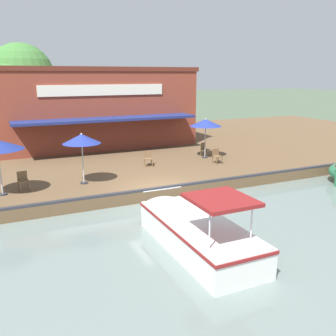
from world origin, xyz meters
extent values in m
plane|color=#4C5B47|center=(0.00, 0.00, 0.00)|extent=(220.00, 220.00, 0.00)
cube|color=brown|center=(-11.00, 0.00, 0.30)|extent=(22.00, 56.00, 0.60)
cube|color=#2D2D33|center=(-0.10, 0.00, 0.65)|extent=(0.20, 50.40, 0.10)
cube|color=brown|center=(-13.10, 0.08, 3.26)|extent=(7.16, 13.89, 5.31)
cube|color=#5C271C|center=(-13.10, 0.08, 6.06)|extent=(7.30, 14.17, 0.30)
cube|color=navy|center=(-8.62, 0.08, 2.90)|extent=(1.80, 11.81, 0.16)
cube|color=silver|center=(-9.48, 0.08, 4.72)|extent=(0.08, 8.34, 0.70)
cylinder|color=#B7B7B7|center=(-2.19, -6.61, 1.74)|extent=(0.06, 0.06, 2.29)
cylinder|color=#2D2D33|center=(-2.19, -6.61, 0.63)|extent=(0.36, 0.36, 0.06)
cylinder|color=#B7B7B7|center=(-2.46, -2.99, 1.72)|extent=(0.06, 0.06, 2.25)
cylinder|color=#2D2D33|center=(-2.46, -2.99, 0.63)|extent=(0.36, 0.36, 0.06)
cone|color=navy|center=(-2.46, -2.99, 2.78)|extent=(1.79, 1.79, 0.45)
cone|color=white|center=(-2.46, -2.99, 2.80)|extent=(1.11, 1.11, 0.36)
sphere|color=white|center=(-2.46, -2.99, 3.00)|extent=(0.08, 0.08, 0.08)
cylinder|color=#B7B7B7|center=(-5.00, 5.21, 1.74)|extent=(0.06, 0.06, 2.28)
cylinder|color=#2D2D33|center=(-5.00, 5.21, 0.63)|extent=(0.36, 0.36, 0.06)
cone|color=navy|center=(-5.00, 5.21, 2.81)|extent=(1.96, 1.96, 0.45)
cone|color=white|center=(-5.00, 5.21, 2.83)|extent=(1.22, 1.22, 0.36)
sphere|color=white|center=(-5.00, 5.21, 3.04)|extent=(0.08, 0.08, 0.08)
cube|color=brown|center=(-4.18, 1.28, 0.81)|extent=(0.05, 0.05, 0.42)
cube|color=brown|center=(-4.28, 0.89, 0.81)|extent=(0.05, 0.05, 0.42)
cube|color=brown|center=(-4.56, 1.38, 0.81)|extent=(0.05, 0.05, 0.42)
cube|color=brown|center=(-4.67, 0.99, 0.81)|extent=(0.05, 0.05, 0.42)
cube|color=brown|center=(-4.42, 1.14, 1.03)|extent=(0.54, 0.54, 0.05)
cube|color=brown|center=(-4.61, 1.19, 1.25)|extent=(0.15, 0.44, 0.40)
cube|color=brown|center=(-3.16, 5.31, 0.81)|extent=(0.04, 0.04, 0.42)
cube|color=brown|center=(-3.14, 4.91, 0.81)|extent=(0.04, 0.04, 0.42)
cube|color=brown|center=(-3.56, 5.28, 0.81)|extent=(0.04, 0.04, 0.42)
cube|color=brown|center=(-3.53, 4.88, 0.81)|extent=(0.04, 0.04, 0.42)
cube|color=brown|center=(-3.35, 5.10, 1.03)|extent=(0.46, 0.46, 0.05)
cube|color=brown|center=(-3.55, 5.08, 1.25)|extent=(0.06, 0.44, 0.40)
cube|color=brown|center=(-2.35, -5.46, 0.81)|extent=(0.05, 0.05, 0.42)
cube|color=brown|center=(-2.28, -5.86, 0.81)|extent=(0.05, 0.05, 0.42)
cube|color=brown|center=(-2.74, -5.53, 0.81)|extent=(0.05, 0.05, 0.42)
cube|color=brown|center=(-2.67, -5.93, 0.81)|extent=(0.05, 0.05, 0.42)
cube|color=brown|center=(-2.51, -5.69, 1.03)|extent=(0.51, 0.51, 0.05)
cube|color=brown|center=(-2.71, -5.73, 1.25)|extent=(0.12, 0.44, 0.40)
cube|color=brown|center=(-5.28, 5.73, 0.81)|extent=(0.05, 0.05, 0.42)
cube|color=brown|center=(-5.11, 5.37, 0.81)|extent=(0.05, 0.05, 0.42)
cube|color=brown|center=(-5.64, 5.56, 0.81)|extent=(0.05, 0.05, 0.42)
cube|color=brown|center=(-5.47, 5.20, 0.81)|extent=(0.05, 0.05, 0.42)
cube|color=brown|center=(-5.38, 5.46, 1.03)|extent=(0.58, 0.58, 0.05)
cube|color=brown|center=(-5.56, 5.38, 1.25)|extent=(0.22, 0.42, 0.40)
cube|color=white|center=(5.03, -0.90, 0.56)|extent=(5.31, 2.03, 0.96)
ellipsoid|color=white|center=(2.39, -0.91, 0.56)|extent=(1.88, 1.92, 0.96)
cube|color=maroon|center=(5.03, -0.90, 0.96)|extent=(5.37, 2.07, 0.10)
cube|color=maroon|center=(6.28, -0.89, 2.19)|extent=(1.86, 1.72, 0.11)
cylinder|color=silver|center=(6.83, -0.19, 1.61)|extent=(0.05, 0.05, 1.15)
cylinder|color=silver|center=(6.84, -1.60, 1.61)|extent=(0.05, 0.05, 1.15)
cylinder|color=silver|center=(2.17, -0.91, 1.34)|extent=(0.05, 1.61, 0.04)
cylinder|color=brown|center=(-17.63, -4.32, 2.13)|extent=(0.32, 0.32, 3.06)
sphere|color=#427A38|center=(-17.63, -4.32, 5.58)|extent=(5.12, 5.12, 5.12)
sphere|color=#427A38|center=(-16.60, -5.09, 5.07)|extent=(3.59, 3.59, 3.59)
camera|label=1|loc=(14.94, -6.60, 5.70)|focal=40.00mm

